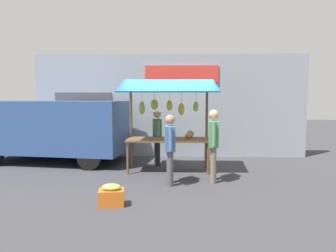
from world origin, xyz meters
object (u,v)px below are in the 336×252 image
(shopper_with_ponytail, at_px, (170,145))
(produce_crate_near, at_px, (111,196))
(market_stall, at_px, (169,114))
(shopper_in_striped_shirt, at_px, (213,140))
(vendor_with_sunhat, at_px, (157,133))
(parked_van, at_px, (49,126))

(shopper_with_ponytail, distance_m, produce_crate_near, 1.92)
(market_stall, xyz_separation_m, shopper_with_ponytail, (-0.07, 1.39, -0.63))
(market_stall, distance_m, shopper_in_striped_shirt, 1.63)
(vendor_with_sunhat, height_order, parked_van, parked_van)
(parked_van, bearing_deg, produce_crate_near, 133.02)
(vendor_with_sunhat, xyz_separation_m, parked_van, (3.34, -0.37, 0.17))
(market_stall, height_order, produce_crate_near, market_stall)
(market_stall, distance_m, produce_crate_near, 3.28)
(market_stall, height_order, shopper_in_striped_shirt, market_stall)
(shopper_in_striped_shirt, height_order, parked_van, parked_van)
(parked_van, bearing_deg, shopper_with_ponytail, 154.94)
(vendor_with_sunhat, bearing_deg, produce_crate_near, -19.73)
(market_stall, relative_size, parked_van, 0.54)
(shopper_in_striped_shirt, bearing_deg, parked_van, 70.14)
(market_stall, xyz_separation_m, shopper_in_striped_shirt, (-1.08, 1.10, -0.56))
(produce_crate_near, bearing_deg, parked_van, -54.99)
(market_stall, xyz_separation_m, vendor_with_sunhat, (0.36, -0.69, -0.60))
(vendor_with_sunhat, xyz_separation_m, produce_crate_near, (0.62, 3.51, -0.76))
(market_stall, bearing_deg, produce_crate_near, 70.86)
(shopper_with_ponytail, xyz_separation_m, parked_van, (3.76, -2.45, 0.20))
(vendor_with_sunhat, distance_m, shopper_with_ponytail, 2.12)
(vendor_with_sunhat, distance_m, shopper_in_striped_shirt, 2.29)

